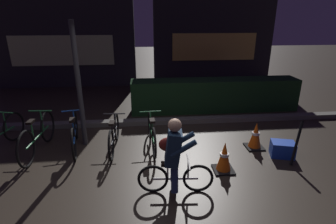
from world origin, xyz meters
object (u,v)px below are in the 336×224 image
object	(u,v)px
parked_bike_center_right	(114,135)
traffic_cone_near	(224,157)
street_post	(79,87)
blue_crate	(282,149)
parked_bike_left_mid	(38,136)
traffic_cone_far	(255,136)
cyclist	(174,156)
parked_bike_center_left	(75,133)
parked_bike_right_mid	(152,132)
closed_umbrella	(297,143)

from	to	relation	value
parked_bike_center_right	traffic_cone_near	bearing A→B (deg)	-115.45
street_post	blue_crate	bearing A→B (deg)	-12.71
parked_bike_left_mid	traffic_cone_far	size ratio (longest dim) A/B	3.08
parked_bike_center_right	cyclist	xyz separation A→B (m)	(1.07, -1.52, 0.31)
street_post	parked_bike_center_left	xyz separation A→B (m)	(-0.16, -0.15, -0.94)
traffic_cone_far	parked_bike_left_mid	bearing A→B (deg)	177.13
parked_bike_right_mid	traffic_cone_near	size ratio (longest dim) A/B	2.76
cyclist	closed_umbrella	size ratio (longest dim) A/B	1.47
parked_bike_left_mid	street_post	bearing A→B (deg)	-69.01
parked_bike_left_mid	blue_crate	world-z (taller)	parked_bike_left_mid
cyclist	closed_umbrella	distance (m)	2.47
parked_bike_left_mid	traffic_cone_near	xyz separation A→B (m)	(3.52, -1.02, -0.09)
traffic_cone_far	cyclist	world-z (taller)	cyclist
traffic_cone_near	blue_crate	size ratio (longest dim) A/B	1.27
closed_umbrella	parked_bike_right_mid	bearing A→B (deg)	116.58
cyclist	parked_bike_right_mid	bearing A→B (deg)	104.62
traffic_cone_far	cyclist	size ratio (longest dim) A/B	0.46
street_post	parked_bike_center_right	size ratio (longest dim) A/B	1.69
cyclist	traffic_cone_far	bearing A→B (deg)	38.95
parked_bike_right_mid	closed_umbrella	distance (m)	2.81
blue_crate	cyclist	world-z (taller)	cyclist
parked_bike_center_right	closed_umbrella	distance (m)	3.55
street_post	parked_bike_left_mid	bearing A→B (deg)	-161.37
parked_bike_center_left	traffic_cone_far	distance (m)	3.77
blue_crate	closed_umbrella	bearing A→B (deg)	-66.90
blue_crate	traffic_cone_near	bearing A→B (deg)	-163.01
parked_bike_right_mid	parked_bike_center_right	bearing A→B (deg)	88.63
parked_bike_left_mid	blue_crate	xyz separation A→B (m)	(4.83, -0.62, -0.21)
parked_bike_center_left	parked_bike_center_right	world-z (taller)	parked_bike_center_left
street_post	cyclist	world-z (taller)	street_post
blue_crate	parked_bike_center_right	bearing A→B (deg)	169.37
parked_bike_center_right	traffic_cone_far	size ratio (longest dim) A/B	2.67
parked_bike_left_mid	closed_umbrella	distance (m)	5.01
traffic_cone_far	traffic_cone_near	bearing A→B (deg)	-138.87
traffic_cone_far	parked_bike_center_left	bearing A→B (deg)	174.56
parked_bike_center_right	cyclist	size ratio (longest dim) A/B	1.22
parked_bike_center_left	traffic_cone_far	world-z (taller)	parked_bike_center_left
parked_bike_left_mid	traffic_cone_far	xyz separation A→B (m)	(4.43, -0.22, -0.09)
parked_bike_left_mid	cyclist	distance (m)	2.99
parked_bike_right_mid	cyclist	world-z (taller)	cyclist
parked_bike_left_mid	traffic_cone_near	size ratio (longest dim) A/B	3.13
blue_crate	traffic_cone_far	bearing A→B (deg)	135.41
cyclist	closed_umbrella	world-z (taller)	cyclist
traffic_cone_near	closed_umbrella	xyz separation A→B (m)	(1.42, 0.15, 0.14)
street_post	parked_bike_left_mid	distance (m)	1.28
traffic_cone_far	blue_crate	world-z (taller)	traffic_cone_far
street_post	parked_bike_right_mid	bearing A→B (deg)	-9.83
parked_bike_right_mid	blue_crate	distance (m)	2.64
blue_crate	closed_umbrella	distance (m)	0.37
parked_bike_center_left	cyclist	world-z (taller)	cyclist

